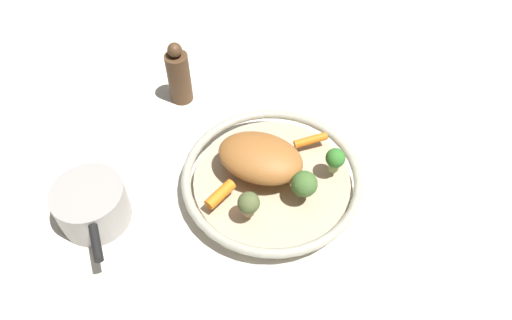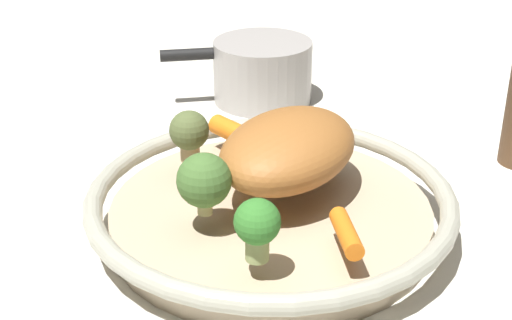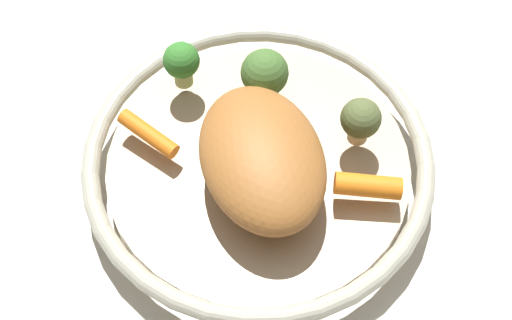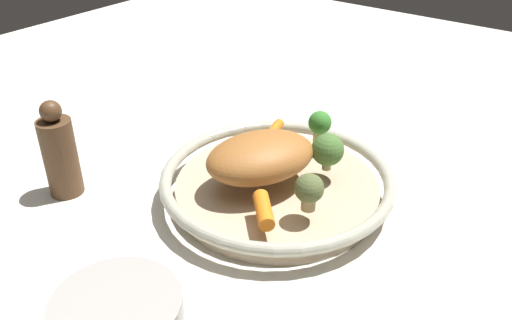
# 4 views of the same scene
# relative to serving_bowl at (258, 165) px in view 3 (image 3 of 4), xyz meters

# --- Properties ---
(ground_plane) EXTENTS (2.21, 2.21, 0.00)m
(ground_plane) POSITION_rel_serving_bowl_xyz_m (0.00, 0.00, -0.03)
(ground_plane) COLOR silver
(serving_bowl) EXTENTS (0.36, 0.36, 0.05)m
(serving_bowl) POSITION_rel_serving_bowl_xyz_m (0.00, 0.00, 0.00)
(serving_bowl) COLOR tan
(serving_bowl) RESTS_ON ground_plane
(roast_chicken_piece) EXTENTS (0.18, 0.20, 0.06)m
(roast_chicken_piece) POSITION_rel_serving_bowl_xyz_m (0.01, 0.02, 0.05)
(roast_chicken_piece) COLOR #9C5F2C
(roast_chicken_piece) RESTS_ON serving_bowl
(baby_carrot_center) EXTENTS (0.06, 0.06, 0.02)m
(baby_carrot_center) POSITION_rel_serving_bowl_xyz_m (-0.05, 0.10, 0.03)
(baby_carrot_center) COLOR orange
(baby_carrot_center) RESTS_ON serving_bowl
(baby_carrot_left) EXTENTS (0.03, 0.07, 0.02)m
(baby_carrot_left) POSITION_rel_serving_bowl_xyz_m (0.07, -0.09, 0.03)
(baby_carrot_left) COLOR orange
(baby_carrot_left) RESTS_ON serving_bowl
(broccoli_floret_small) EXTENTS (0.05, 0.05, 0.06)m
(broccoli_floret_small) POSITION_rel_serving_bowl_xyz_m (-0.05, -0.05, 0.06)
(broccoli_floret_small) COLOR tan
(broccoli_floret_small) RESTS_ON serving_bowl
(broccoli_floret_edge) EXTENTS (0.04, 0.04, 0.05)m
(broccoli_floret_edge) POSITION_rel_serving_bowl_xyz_m (-0.09, 0.05, 0.05)
(broccoli_floret_edge) COLOR tan
(broccoli_floret_edge) RESTS_ON serving_bowl
(broccoli_floret_mid) EXTENTS (0.04, 0.04, 0.05)m
(broccoli_floret_mid) POSITION_rel_serving_bowl_xyz_m (0.00, -0.12, 0.05)
(broccoli_floret_mid) COLOR #97A966
(broccoli_floret_mid) RESTS_ON serving_bowl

